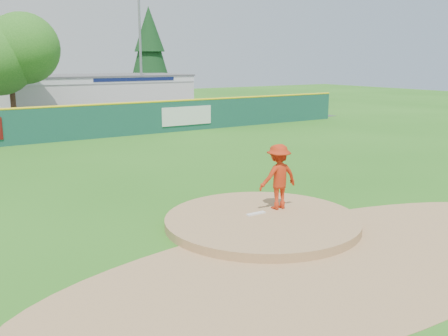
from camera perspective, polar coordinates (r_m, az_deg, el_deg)
ground at (r=14.26m, az=4.37°, el=-6.56°), size 120.00×120.00×0.00m
pitchers_mound at (r=14.26m, az=4.37°, el=-6.56°), size 5.50×5.50×0.50m
pitching_rubber at (r=14.41m, az=3.66°, el=-5.22°), size 0.60×0.15×0.04m
infield_dirt_arc at (r=12.16m, az=13.02°, el=-10.25°), size 15.40×15.40×0.01m
parking_lot at (r=38.90m, az=-20.36°, el=4.77°), size 44.00×16.00×0.02m
pitcher at (r=14.79m, az=6.23°, el=-0.99°), size 1.28×0.76×1.94m
van at (r=35.64m, az=-12.96°, el=5.86°), size 6.06×4.28×1.54m
pool_building_grp at (r=45.13m, az=-14.42°, el=8.20°), size 15.20×8.20×3.31m
fence_banners at (r=30.26m, az=-15.18°, el=5.05°), size 16.60×0.04×1.20m
outfield_fence at (r=30.09m, az=-16.73°, el=5.09°), size 40.00×0.14×2.07m
deciduous_tree at (r=36.28m, az=-23.33°, el=11.26°), size 5.60×5.60×7.36m
conifer_tree at (r=51.33m, az=-8.50°, el=13.24°), size 4.40×4.40×9.50m
light_pole_right at (r=43.31m, az=-9.54°, el=13.40°), size 1.75×0.25×10.00m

